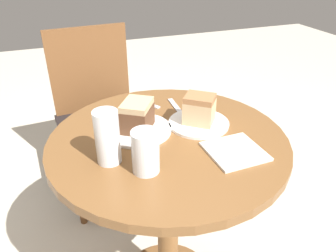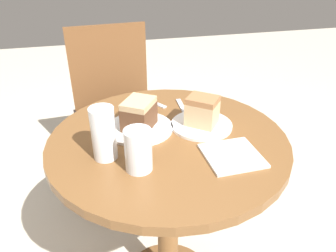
{
  "view_description": "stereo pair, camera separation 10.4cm",
  "coord_description": "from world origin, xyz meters",
  "views": [
    {
      "loc": [
        -0.31,
        -0.85,
        1.31
      ],
      "look_at": [
        0.0,
        0.0,
        0.8
      ],
      "focal_mm": 35.0,
      "sensor_mm": 36.0,
      "label": 1
    },
    {
      "loc": [
        -0.22,
        -0.88,
        1.31
      ],
      "look_at": [
        0.0,
        0.0,
        0.8
      ],
      "focal_mm": 35.0,
      "sensor_mm": 36.0,
      "label": 2
    }
  ],
  "objects": [
    {
      "name": "table",
      "position": [
        0.0,
        0.0,
        0.57
      ],
      "size": [
        0.77,
        0.77,
        0.76
      ],
      "color": "brown",
      "rests_on": "ground_plane"
    },
    {
      "name": "chair",
      "position": [
        -0.1,
        0.81,
        0.47
      ],
      "size": [
        0.5,
        0.51,
        0.92
      ],
      "rotation": [
        0.0,
        0.0,
        0.07
      ],
      "color": "brown",
      "rests_on": "ground_plane"
    },
    {
      "name": "plate_near",
      "position": [
        0.13,
        0.04,
        0.77
      ],
      "size": [
        0.21,
        0.21,
        0.01
      ],
      "color": "white",
      "rests_on": "table"
    },
    {
      "name": "plate_far",
      "position": [
        -0.08,
        0.07,
        0.77
      ],
      "size": [
        0.22,
        0.22,
        0.01
      ],
      "color": "white",
      "rests_on": "table"
    },
    {
      "name": "cake_slice_near",
      "position": [
        0.13,
        0.04,
        0.82
      ],
      "size": [
        0.13,
        0.13,
        0.1
      ],
      "rotation": [
        0.0,
        0.0,
        4.03
      ],
      "color": "tan",
      "rests_on": "plate_near"
    },
    {
      "name": "cake_slice_far",
      "position": [
        -0.08,
        0.07,
        0.82
      ],
      "size": [
        0.13,
        0.14,
        0.1
      ],
      "rotation": [
        0.0,
        0.0,
        2.55
      ],
      "color": "brown",
      "rests_on": "plate_far"
    },
    {
      "name": "glass_lemonade",
      "position": [
        -0.12,
        -0.15,
        0.82
      ],
      "size": [
        0.08,
        0.08,
        0.12
      ],
      "color": "beige",
      "rests_on": "table"
    },
    {
      "name": "glass_water",
      "position": [
        -0.2,
        -0.07,
        0.83
      ],
      "size": [
        0.07,
        0.07,
        0.16
      ],
      "color": "silver",
      "rests_on": "table"
    },
    {
      "name": "napkin_stack",
      "position": [
        0.16,
        -0.15,
        0.76
      ],
      "size": [
        0.16,
        0.16,
        0.01
      ],
      "rotation": [
        0.0,
        0.0,
        0.03
      ],
      "color": "silver",
      "rests_on": "table"
    },
    {
      "name": "fork",
      "position": [
        0.1,
        0.17,
        0.76
      ],
      "size": [
        0.03,
        0.19,
        0.0
      ],
      "rotation": [
        0.0,
        0.0,
        1.53
      ],
      "color": "silver",
      "rests_on": "table"
    },
    {
      "name": "spoon",
      "position": [
        0.01,
        0.26,
        0.76
      ],
      "size": [
        0.08,
        0.11,
        0.0
      ],
      "rotation": [
        0.0,
        0.0,
        2.14
      ],
      "color": "silver",
      "rests_on": "table"
    }
  ]
}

